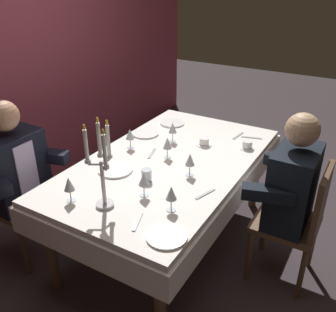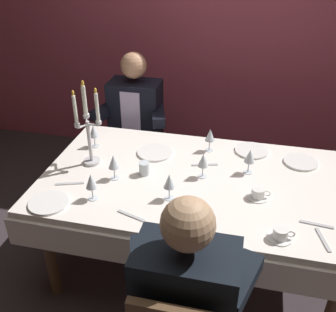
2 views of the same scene
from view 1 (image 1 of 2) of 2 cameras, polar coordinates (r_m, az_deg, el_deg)
The scene contains 25 objects.
ground_plane at distance 3.15m, azimuth 0.07°, elevation -12.68°, with size 12.00×12.00×0.00m, color #372E31.
back_wall at distance 3.62m, azimuth -23.99°, elevation 14.25°, with size 6.00×0.12×2.70m, color #9C3D4F.
dining_table at distance 2.79m, azimuth 0.08°, elevation -2.81°, with size 1.94×1.14×0.74m.
candelabra at distance 2.13m, azimuth -10.14°, elevation -1.98°, with size 0.15×0.17×0.56m.
dinner_plate_0 at distance 2.00m, azimuth -0.20°, elevation -12.20°, with size 0.22×0.22×0.01m, color white.
dinner_plate_1 at distance 3.39m, azimuth 0.66°, elevation 5.09°, with size 0.22×0.22×0.01m, color white.
dinner_plate_2 at distance 3.18m, azimuth -3.48°, elevation 3.50°, with size 0.23×0.23×0.01m, color white.
dinner_plate_3 at distance 2.62m, azimuth -8.09°, elevation -2.12°, with size 0.24×0.24×0.01m, color white.
wine_glass_0 at distance 2.89m, azimuth -5.87°, elevation 3.30°, with size 0.07×0.07×0.16m.
wine_glass_1 at distance 2.13m, azimuth 0.50°, elevation -5.81°, with size 0.07×0.07×0.16m.
wine_glass_2 at distance 2.99m, azimuth 0.72°, elevation 4.27°, with size 0.07×0.07×0.16m.
wine_glass_3 at distance 2.27m, azimuth -3.76°, elevation -3.66°, with size 0.07×0.07×0.16m.
wine_glass_4 at distance 2.73m, azimuth -0.09°, elevation 1.91°, with size 0.07×0.07×0.16m.
wine_glass_5 at distance 2.29m, azimuth -14.97°, elevation -4.28°, with size 0.07×0.07×0.16m.
wine_glass_6 at distance 2.49m, azimuth 3.39°, elevation -0.65°, with size 0.07×0.07×0.16m.
water_tumbler_0 at distance 2.47m, azimuth -3.31°, elevation -2.93°, with size 0.07×0.07×0.08m, color silver.
coffee_cup_0 at distance 2.98m, azimuth 5.59°, elevation 2.18°, with size 0.13×0.12×0.06m.
coffee_cup_1 at distance 2.98m, azimuth 12.08°, elevation 1.67°, with size 0.13×0.12×0.06m.
fork_0 at distance 2.11m, azimuth -4.68°, elevation -10.03°, with size 0.17×0.02×0.01m, color #B7B7BC.
fork_1 at distance 3.19m, azimuth 10.72°, elevation 3.09°, with size 0.17×0.02×0.01m, color #B7B7BC.
spoon_2 at distance 3.18m, azimuth 12.72°, elevation 2.77°, with size 0.17×0.02×0.01m, color #B7B7BC.
fork_3 at distance 2.84m, azimuth -2.51°, elevation 0.41°, with size 0.17×0.02×0.01m, color #B7B7BC.
fork_4 at distance 2.35m, azimuth 5.76°, elevation -5.82°, with size 0.17×0.02×0.01m, color #B7B7BC.
seated_diner_0 at distance 2.85m, azimuth -22.59°, elevation -1.82°, with size 0.63×0.48×1.24m.
seated_diner_1 at distance 2.56m, azimuth 18.70°, elevation -4.47°, with size 0.63×0.48×1.24m.
Camera 1 is at (-2.10, -1.22, 2.01)m, focal length 39.67 mm.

